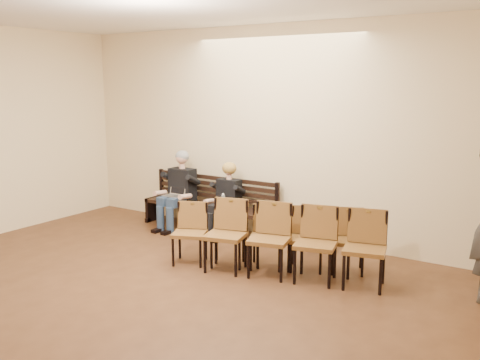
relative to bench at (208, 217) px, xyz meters
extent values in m
cube|color=beige|center=(1.13, 0.35, 1.52)|extent=(8.00, 0.02, 3.50)
cube|color=black|center=(0.00, 0.00, 0.00)|extent=(2.60, 0.90, 0.45)
cube|color=silver|center=(-0.55, -0.29, 0.35)|extent=(0.36, 0.30, 0.24)
cylinder|color=silver|center=(0.55, -0.34, 0.33)|extent=(0.07, 0.07, 0.22)
cube|color=black|center=(2.08, 0.01, -0.08)|extent=(0.42, 0.30, 0.30)
cube|color=brown|center=(2.33, -1.29, 0.27)|extent=(2.46, 1.09, 0.99)
cube|color=brown|center=(1.83, -1.10, 0.21)|extent=(2.64, 1.53, 0.87)
camera|label=1|loc=(5.45, -7.35, 2.36)|focal=40.00mm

